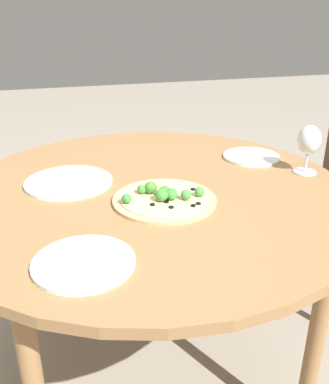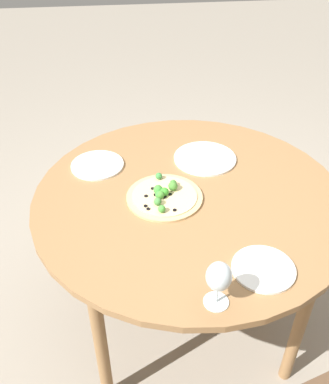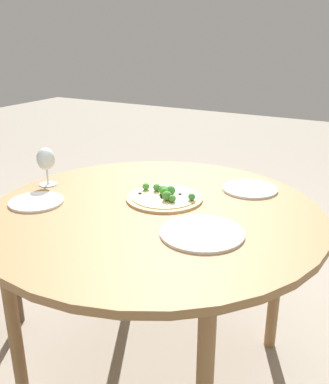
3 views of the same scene
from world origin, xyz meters
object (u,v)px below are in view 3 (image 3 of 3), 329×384
plate_near (36,202)px  plate_far (250,189)px  wine_glass (46,160)px  pizza (165,196)px  plate_side (202,233)px

plate_near → plate_far: bearing=38.8°
wine_glass → pizza: bearing=10.4°
pizza → wine_glass: size_ratio=1.85×
pizza → plate_far: 0.37m
pizza → plate_side: size_ratio=1.09×
plate_near → plate_far: size_ratio=0.91×
plate_far → pizza: bearing=-134.5°
wine_glass → plate_side: 0.79m
wine_glass → plate_side: size_ratio=0.59×
pizza → plate_side: bearing=-39.7°
plate_side → plate_far: bearing=89.8°
wine_glass → plate_far: wine_glass is taller
plate_far → plate_side: 0.47m
wine_glass → plate_near: wine_glass is taller
plate_near → plate_side: same height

